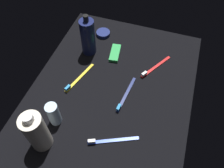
{
  "coord_description": "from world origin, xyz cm",
  "views": [
    {
      "loc": [
        -50.51,
        -16.78,
        75.14
      ],
      "look_at": [
        0.0,
        0.0,
        3.0
      ],
      "focal_mm": 36.07,
      "sensor_mm": 36.0,
      "label": 1
    }
  ],
  "objects_px": {
    "toothbrush_red": "(154,68)",
    "toothbrush_yellow": "(78,79)",
    "lotion_bottle": "(88,37)",
    "deodorant_stick": "(54,114)",
    "toothbrush_blue": "(110,140)",
    "bodywash_bottle": "(36,132)",
    "cream_tin_left": "(103,33)",
    "toothbrush_navy": "(125,96)",
    "snack_bar_green": "(115,53)"
  },
  "relations": [
    {
      "from": "cream_tin_left",
      "to": "deodorant_stick",
      "type": "bearing_deg",
      "value": 179.34
    },
    {
      "from": "toothbrush_blue",
      "to": "toothbrush_red",
      "type": "distance_m",
      "value": 0.38
    },
    {
      "from": "snack_bar_green",
      "to": "cream_tin_left",
      "type": "xyz_separation_m",
      "value": [
        0.11,
        0.1,
        0.0
      ]
    },
    {
      "from": "lotion_bottle",
      "to": "cream_tin_left",
      "type": "relative_size",
      "value": 2.94
    },
    {
      "from": "cream_tin_left",
      "to": "snack_bar_green",
      "type": "bearing_deg",
      "value": -138.35
    },
    {
      "from": "toothbrush_navy",
      "to": "toothbrush_red",
      "type": "height_order",
      "value": "same"
    },
    {
      "from": "bodywash_bottle",
      "to": "toothbrush_red",
      "type": "distance_m",
      "value": 0.55
    },
    {
      "from": "toothbrush_blue",
      "to": "toothbrush_yellow",
      "type": "bearing_deg",
      "value": 45.03
    },
    {
      "from": "toothbrush_yellow",
      "to": "cream_tin_left",
      "type": "xyz_separation_m",
      "value": [
        0.3,
        -0.01,
        0.0
      ]
    },
    {
      "from": "snack_bar_green",
      "to": "toothbrush_red",
      "type": "bearing_deg",
      "value": -106.59
    },
    {
      "from": "toothbrush_navy",
      "to": "bodywash_bottle",
      "type": "bearing_deg",
      "value": 141.18
    },
    {
      "from": "lotion_bottle",
      "to": "toothbrush_red",
      "type": "xyz_separation_m",
      "value": [
        -0.01,
        -0.31,
        -0.08
      ]
    },
    {
      "from": "bodywash_bottle",
      "to": "toothbrush_yellow",
      "type": "height_order",
      "value": "bodywash_bottle"
    },
    {
      "from": "toothbrush_yellow",
      "to": "toothbrush_navy",
      "type": "bearing_deg",
      "value": -95.35
    },
    {
      "from": "toothbrush_navy",
      "to": "deodorant_stick",
      "type": "bearing_deg",
      "value": 130.57
    },
    {
      "from": "toothbrush_yellow",
      "to": "lotion_bottle",
      "type": "bearing_deg",
      "value": 5.79
    },
    {
      "from": "deodorant_stick",
      "to": "toothbrush_blue",
      "type": "xyz_separation_m",
      "value": [
        -0.01,
        -0.22,
        -0.04
      ]
    },
    {
      "from": "deodorant_stick",
      "to": "toothbrush_red",
      "type": "relative_size",
      "value": 0.62
    },
    {
      "from": "deodorant_stick",
      "to": "toothbrush_blue",
      "type": "bearing_deg",
      "value": -93.33
    },
    {
      "from": "toothbrush_blue",
      "to": "toothbrush_red",
      "type": "relative_size",
      "value": 1.05
    },
    {
      "from": "toothbrush_red",
      "to": "lotion_bottle",
      "type": "bearing_deg",
      "value": 88.25
    },
    {
      "from": "lotion_bottle",
      "to": "toothbrush_red",
      "type": "height_order",
      "value": "lotion_bottle"
    },
    {
      "from": "cream_tin_left",
      "to": "toothbrush_blue",
      "type": "bearing_deg",
      "value": -157.79
    },
    {
      "from": "toothbrush_yellow",
      "to": "cream_tin_left",
      "type": "relative_size",
      "value": 2.62
    },
    {
      "from": "lotion_bottle",
      "to": "bodywash_bottle",
      "type": "height_order",
      "value": "lotion_bottle"
    },
    {
      "from": "cream_tin_left",
      "to": "toothbrush_red",
      "type": "bearing_deg",
      "value": -115.58
    },
    {
      "from": "bodywash_bottle",
      "to": "cream_tin_left",
      "type": "height_order",
      "value": "bodywash_bottle"
    },
    {
      "from": "toothbrush_navy",
      "to": "lotion_bottle",
      "type": "bearing_deg",
      "value": 50.24
    },
    {
      "from": "lotion_bottle",
      "to": "toothbrush_yellow",
      "type": "relative_size",
      "value": 1.12
    },
    {
      "from": "bodywash_bottle",
      "to": "toothbrush_yellow",
      "type": "distance_m",
      "value": 0.3
    },
    {
      "from": "snack_bar_green",
      "to": "cream_tin_left",
      "type": "relative_size",
      "value": 1.55
    },
    {
      "from": "deodorant_stick",
      "to": "lotion_bottle",
      "type": "bearing_deg",
      "value": 2.59
    },
    {
      "from": "cream_tin_left",
      "to": "toothbrush_navy",
      "type": "bearing_deg",
      "value": -146.96
    },
    {
      "from": "toothbrush_blue",
      "to": "cream_tin_left",
      "type": "bearing_deg",
      "value": 22.21
    },
    {
      "from": "lotion_bottle",
      "to": "toothbrush_yellow",
      "type": "height_order",
      "value": "lotion_bottle"
    },
    {
      "from": "deodorant_stick",
      "to": "toothbrush_navy",
      "type": "xyz_separation_m",
      "value": [
        0.18,
        -0.21,
        -0.04
      ]
    },
    {
      "from": "toothbrush_navy",
      "to": "toothbrush_blue",
      "type": "bearing_deg",
      "value": -179.27
    },
    {
      "from": "bodywash_bottle",
      "to": "cream_tin_left",
      "type": "xyz_separation_m",
      "value": [
        0.59,
        -0.01,
        -0.08
      ]
    },
    {
      "from": "deodorant_stick",
      "to": "cream_tin_left",
      "type": "relative_size",
      "value": 1.48
    },
    {
      "from": "toothbrush_red",
      "to": "toothbrush_yellow",
      "type": "height_order",
      "value": "same"
    },
    {
      "from": "deodorant_stick",
      "to": "toothbrush_red",
      "type": "distance_m",
      "value": 0.47
    },
    {
      "from": "deodorant_stick",
      "to": "toothbrush_navy",
      "type": "bearing_deg",
      "value": -49.43
    },
    {
      "from": "toothbrush_blue",
      "to": "toothbrush_navy",
      "type": "bearing_deg",
      "value": 0.73
    },
    {
      "from": "toothbrush_red",
      "to": "cream_tin_left",
      "type": "xyz_separation_m",
      "value": [
        0.14,
        0.29,
        0.0
      ]
    },
    {
      "from": "bodywash_bottle",
      "to": "toothbrush_yellow",
      "type": "bearing_deg",
      "value": -1.33
    },
    {
      "from": "lotion_bottle",
      "to": "deodorant_stick",
      "type": "height_order",
      "value": "lotion_bottle"
    },
    {
      "from": "lotion_bottle",
      "to": "toothbrush_red",
      "type": "bearing_deg",
      "value": -91.75
    },
    {
      "from": "toothbrush_navy",
      "to": "snack_bar_green",
      "type": "height_order",
      "value": "toothbrush_navy"
    },
    {
      "from": "toothbrush_navy",
      "to": "snack_bar_green",
      "type": "distance_m",
      "value": 0.24
    },
    {
      "from": "deodorant_stick",
      "to": "toothbrush_yellow",
      "type": "relative_size",
      "value": 0.56
    }
  ]
}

